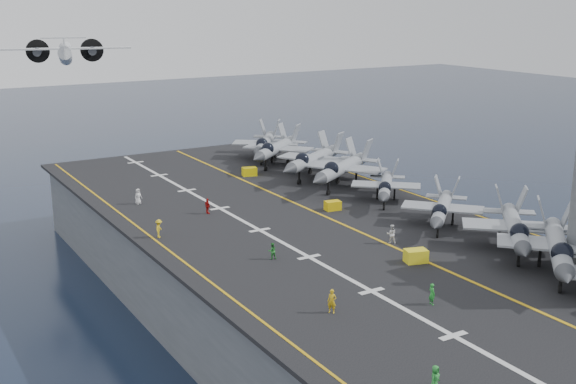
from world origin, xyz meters
TOP-DOWN VIEW (x-y plane):
  - ground at (0.00, 0.00)m, footprint 500.00×500.00m
  - hull at (0.00, 0.00)m, footprint 36.00×90.00m
  - flight_deck at (0.00, 0.00)m, footprint 38.00×92.00m
  - foul_line at (3.00, 0.00)m, footprint 0.35×90.00m
  - landing_centerline at (-6.00, 0.00)m, footprint 0.50×90.00m
  - deck_edge_port at (-17.00, 0.00)m, footprint 0.25×90.00m
  - deck_edge_stbd at (18.50, 0.00)m, footprint 0.25×90.00m
  - fighter_jet_1 at (10.97, -25.37)m, footprint 19.10×18.91m
  - fighter_jet_2 at (12.42, -19.03)m, footprint 17.72×18.12m
  - fighter_jet_3 at (11.70, -9.38)m, footprint 15.91×15.55m
  - fighter_jet_4 at (12.93, 2.04)m, footprint 14.90×15.32m
  - fighter_jet_5 at (12.60, 10.92)m, footprint 19.55×17.81m
  - fighter_jet_6 at (12.41, 17.69)m, footprint 19.47×17.68m
  - fighter_jet_7 at (11.94, 27.42)m, footprint 18.79×17.99m
  - fighter_jet_8 at (12.48, 31.86)m, footprint 17.71×18.72m
  - tow_cart_a at (2.02, -16.41)m, footprint 2.39×1.90m
  - tow_cart_b at (5.31, 2.46)m, footprint 1.99×1.44m
  - tow_cart_c at (5.05, 23.19)m, footprint 2.29×1.79m
  - crew_0 at (-12.56, -35.20)m, footprint 1.25×1.05m
  - crew_1 at (-11.42, -21.89)m, footprint 1.37×1.41m
  - crew_2 at (-9.32, -8.57)m, footprint 1.09×0.82m
  - crew_3 at (-16.30, 3.27)m, footprint 1.33×1.42m
  - crew_4 at (-8.17, 8.76)m, footprint 0.85×1.18m
  - crew_5 at (-13.72, 16.98)m, footprint 1.31×1.03m
  - crew_6 at (-3.45, -24.74)m, footprint 0.80×1.14m
  - crew_7 at (3.55, -10.79)m, footprint 1.45×1.33m
  - transport_plane at (-11.10, 57.66)m, footprint 24.50×19.61m

SIDE VIEW (x-z plane):
  - ground at x=0.00m, z-range 0.00..0.00m
  - hull at x=0.00m, z-range 0.00..10.00m
  - flight_deck at x=0.00m, z-range 10.00..10.40m
  - foul_line at x=3.00m, z-range 10.41..10.43m
  - landing_centerline at x=-6.00m, z-range 10.41..10.43m
  - deck_edge_port at x=-17.00m, z-range 10.41..10.43m
  - deck_edge_stbd at x=18.50m, z-range 10.41..10.43m
  - tow_cart_b at x=5.31m, z-range 10.40..11.51m
  - tow_cart_c at x=5.05m, z-range 10.40..11.61m
  - tow_cart_a at x=2.02m, z-range 10.40..11.66m
  - crew_2 at x=-9.32m, z-range 10.40..12.04m
  - crew_0 at x=-12.56m, z-range 10.40..12.17m
  - crew_6 at x=-3.45m, z-range 10.40..12.23m
  - crew_4 at x=-8.17m, z-range 10.40..12.24m
  - crew_5 at x=-13.72m, z-range 10.40..12.34m
  - crew_3 at x=-16.30m, z-range 10.40..12.37m
  - crew_1 at x=-11.42m, z-range 10.40..12.37m
  - crew_7 at x=3.55m, z-range 10.40..12.41m
  - fighter_jet_4 at x=12.93m, z-range 10.40..14.86m
  - fighter_jet_3 at x=11.70m, z-range 10.40..15.04m
  - fighter_jet_2 at x=12.42m, z-range 10.40..15.69m
  - fighter_jet_8 at x=12.48m, z-range 10.40..15.82m
  - fighter_jet_7 at x=11.94m, z-range 10.40..15.85m
  - fighter_jet_1 at x=10.97m, z-range 10.40..16.00m
  - fighter_jet_6 at x=12.41m, z-range 10.40..16.03m
  - fighter_jet_5 at x=12.60m, z-range 10.40..16.05m
  - transport_plane at x=-11.10m, z-range 23.20..28.28m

